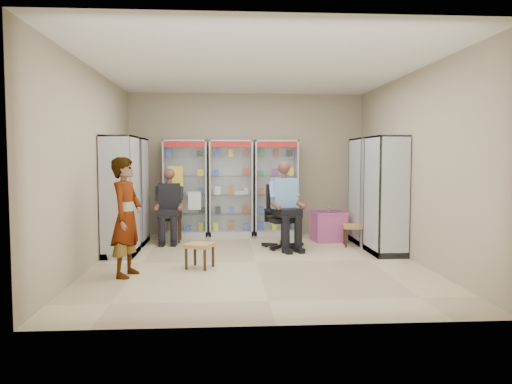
{
  "coord_description": "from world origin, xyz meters",
  "views": [
    {
      "loc": [
        -0.52,
        -7.74,
        1.64
      ],
      "look_at": [
        0.04,
        0.7,
        1.05
      ],
      "focal_mm": 35.0,
      "sensor_mm": 36.0,
      "label": 1
    }
  ],
  "objects": [
    {
      "name": "woven_stool_a",
      "position": [
        1.9,
        1.27,
        0.2
      ],
      "size": [
        0.46,
        0.46,
        0.4
      ],
      "primitive_type": "cube",
      "rotation": [
        0.0,
        0.0,
        -0.16
      ],
      "color": "#A98847",
      "rests_on": "floor"
    },
    {
      "name": "office_chair",
      "position": [
        0.56,
        1.17,
        0.58
      ],
      "size": [
        0.78,
        0.78,
        1.16
      ],
      "primitive_type": "cube",
      "rotation": [
        0.0,
        0.0,
        0.27
      ],
      "color": "black",
      "rests_on": "floor"
    },
    {
      "name": "tea_glass",
      "position": [
        1.55,
        1.83,
        0.63
      ],
      "size": [
        0.07,
        0.07,
        0.1
      ],
      "primitive_type": "cylinder",
      "color": "#5F1408",
      "rests_on": "pink_trunk"
    },
    {
      "name": "room_shell",
      "position": [
        0.0,
        0.0,
        1.97
      ],
      "size": [
        5.02,
        6.02,
        3.01
      ],
      "color": "tan",
      "rests_on": "ground"
    },
    {
      "name": "seated_shopkeeper",
      "position": [
        0.56,
        1.12,
        0.74
      ],
      "size": [
        0.64,
        0.78,
        1.47
      ],
      "primitive_type": null,
      "rotation": [
        0.0,
        0.0,
        0.27
      ],
      "color": "#76B2E9",
      "rests_on": "floor"
    },
    {
      "name": "cabinet_back_mid",
      "position": [
        -0.35,
        2.73,
        1.0
      ],
      "size": [
        0.9,
        0.5,
        2.0
      ],
      "primitive_type": "cube",
      "color": "#ABADB3",
      "rests_on": "floor"
    },
    {
      "name": "cabinet_right_far",
      "position": [
        2.23,
        1.6,
        1.0
      ],
      "size": [
        0.9,
        0.5,
        2.0
      ],
      "primitive_type": "cube",
      "rotation": [
        0.0,
        0.0,
        1.57
      ],
      "color": "silver",
      "rests_on": "floor"
    },
    {
      "name": "cabinet_left_near",
      "position": [
        -2.23,
        0.7,
        1.0
      ],
      "size": [
        0.9,
        0.5,
        2.0
      ],
      "primitive_type": "cube",
      "rotation": [
        0.0,
        0.0,
        -1.57
      ],
      "color": "#B1B4B9",
      "rests_on": "floor"
    },
    {
      "name": "seated_customer",
      "position": [
        -1.55,
        1.95,
        0.67
      ],
      "size": [
        0.44,
        0.6,
        1.34
      ],
      "primitive_type": null,
      "color": "black",
      "rests_on": "floor"
    },
    {
      "name": "woven_stool_b",
      "position": [
        -0.87,
        -0.4,
        0.19
      ],
      "size": [
        0.49,
        0.49,
        0.37
      ],
      "primitive_type": "cube",
      "rotation": [
        0.0,
        0.0,
        -0.39
      ],
      "color": "#A36F44",
      "rests_on": "floor"
    },
    {
      "name": "cabinet_right_near",
      "position": [
        2.23,
        0.5,
        1.0
      ],
      "size": [
        0.9,
        0.5,
        2.0
      ],
      "primitive_type": "cube",
      "rotation": [
        0.0,
        0.0,
        1.57
      ],
      "color": "#B1B3B8",
      "rests_on": "floor"
    },
    {
      "name": "cabinet_back_left",
      "position": [
        -1.3,
        2.73,
        1.0
      ],
      "size": [
        0.9,
        0.5,
        2.0
      ],
      "primitive_type": "cube",
      "color": "#BABEC2",
      "rests_on": "floor"
    },
    {
      "name": "cabinet_left_far",
      "position": [
        -2.23,
        1.8,
        1.0
      ],
      "size": [
        0.9,
        0.5,
        2.0
      ],
      "primitive_type": "cube",
      "rotation": [
        0.0,
        0.0,
        -1.57
      ],
      "color": "#B9BBC1",
      "rests_on": "floor"
    },
    {
      "name": "cabinet_back_right",
      "position": [
        0.6,
        2.73,
        1.0
      ],
      "size": [
        0.9,
        0.5,
        2.0
      ],
      "primitive_type": "cube",
      "color": "#B8BAC0",
      "rests_on": "floor"
    },
    {
      "name": "pink_trunk",
      "position": [
        1.55,
        1.86,
        0.29
      ],
      "size": [
        0.66,
        0.64,
        0.58
      ],
      "primitive_type": "cube",
      "rotation": [
        0.0,
        0.0,
        0.1
      ],
      "color": "#C04D96",
      "rests_on": "floor"
    },
    {
      "name": "wooden_chair",
      "position": [
        -1.55,
        2.0,
        0.47
      ],
      "size": [
        0.42,
        0.42,
        0.94
      ],
      "primitive_type": "cube",
      "color": "#312013",
      "rests_on": "floor"
    },
    {
      "name": "standing_man",
      "position": [
        -1.85,
        -0.83,
        0.82
      ],
      "size": [
        0.53,
        0.68,
        1.65
      ],
      "primitive_type": "imported",
      "rotation": [
        0.0,
        0.0,
        1.33
      ],
      "color": "#98989A",
      "rests_on": "floor"
    },
    {
      "name": "floor",
      "position": [
        0.0,
        0.0,
        0.0
      ],
      "size": [
        6.0,
        6.0,
        0.0
      ],
      "primitive_type": "plane",
      "color": "#C4B588",
      "rests_on": "ground"
    }
  ]
}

